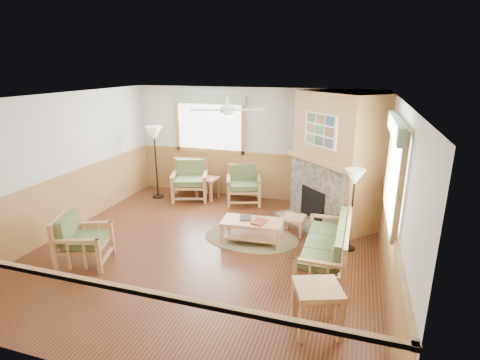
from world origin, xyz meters
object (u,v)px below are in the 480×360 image
(armchair_back_left, at_px, (190,180))
(floor_lamp_right, at_px, (352,210))
(end_table_sofa, at_px, (317,308))
(floor_lamp_left, at_px, (156,162))
(end_table_chairs, at_px, (208,188))
(footstool, at_px, (294,225))
(sofa, at_px, (325,245))
(armchair_back_right, at_px, (244,185))
(armchair_left, at_px, (84,240))
(coffee_table, at_px, (252,232))

(armchair_back_left, xyz_separation_m, floor_lamp_right, (3.87, -1.61, 0.28))
(end_table_sofa, bearing_deg, floor_lamp_left, 138.89)
(end_table_chairs, xyz_separation_m, footstool, (2.40, -1.41, -0.09))
(armchair_back_left, height_order, footstool, armchair_back_left)
(sofa, distance_m, floor_lamp_left, 4.90)
(end_table_sofa, relative_size, footstool, 1.50)
(armchair_back_right, height_order, armchair_left, armchair_back_right)
(armchair_back_left, distance_m, end_table_chairs, 0.48)
(coffee_table, bearing_deg, end_table_sofa, -60.02)
(coffee_table, distance_m, end_table_sofa, 2.52)
(sofa, relative_size, armchair_back_right, 2.01)
(sofa, xyz_separation_m, footstool, (-0.70, 1.15, -0.23))
(armchair_left, distance_m, floor_lamp_right, 4.60)
(sofa, distance_m, end_table_sofa, 1.57)
(footstool, bearing_deg, sofa, -58.73)
(end_table_chairs, relative_size, footstool, 1.31)
(end_table_chairs, distance_m, floor_lamp_right, 3.91)
(armchair_back_left, xyz_separation_m, armchair_left, (-0.34, -3.45, -0.05))
(coffee_table, relative_size, end_table_sofa, 1.80)
(sofa, bearing_deg, armchair_back_left, -123.83)
(floor_lamp_right, bearing_deg, sofa, -114.55)
(armchair_back_left, relative_size, floor_lamp_left, 0.53)
(armchair_back_left, xyz_separation_m, coffee_table, (2.13, -1.89, -0.25))
(armchair_back_left, xyz_separation_m, end_table_chairs, (0.41, 0.14, -0.21))
(armchair_left, height_order, floor_lamp_left, floor_lamp_left)
(end_table_sofa, relative_size, floor_lamp_right, 0.41)
(coffee_table, distance_m, end_table_chairs, 2.66)
(armchair_back_left, relative_size, armchair_left, 1.11)
(footstool, bearing_deg, end_table_chairs, 149.63)
(end_table_chairs, bearing_deg, armchair_back_right, 0.00)
(armchair_back_right, bearing_deg, coffee_table, -87.59)
(floor_lamp_left, bearing_deg, armchair_back_left, 10.73)
(end_table_sofa, height_order, floor_lamp_left, floor_lamp_left)
(end_table_sofa, bearing_deg, armchair_left, 172.30)
(sofa, bearing_deg, coffee_table, -110.01)
(armchair_back_left, height_order, floor_lamp_left, floor_lamp_left)
(armchair_left, xyz_separation_m, end_table_chairs, (0.74, 3.59, -0.16))
(coffee_table, height_order, end_table_sofa, end_table_sofa)
(floor_lamp_left, bearing_deg, armchair_back_right, 7.81)
(end_table_chairs, distance_m, end_table_sofa, 5.18)
(floor_lamp_right, bearing_deg, armchair_back_left, 157.39)
(end_table_chairs, bearing_deg, footstool, -30.37)
(sofa, xyz_separation_m, end_table_chairs, (-3.09, 2.55, -0.14))
(armchair_back_right, xyz_separation_m, footstool, (1.46, -1.41, -0.26))
(end_table_sofa, distance_m, floor_lamp_right, 2.43)
(armchair_back_right, relative_size, armchair_left, 1.04)
(coffee_table, bearing_deg, end_table_chairs, 125.94)
(footstool, relative_size, floor_lamp_right, 0.27)
(armchair_back_right, xyz_separation_m, armchair_left, (-1.68, -3.59, -0.02))
(sofa, relative_size, armchair_left, 2.09)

